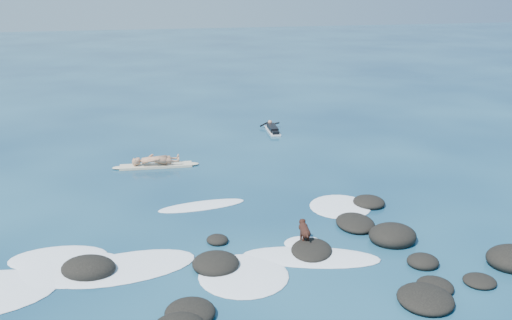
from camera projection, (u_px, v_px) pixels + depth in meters
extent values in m
plane|color=#0A2642|center=(229.00, 233.00, 16.78)|extent=(160.00, 160.00, 0.00)
ellipsoid|color=black|center=(393.00, 236.00, 16.22)|extent=(1.70, 1.64, 0.62)
ellipsoid|color=black|center=(355.00, 223.00, 17.24)|extent=(1.34, 1.63, 0.36)
ellipsoid|color=black|center=(369.00, 202.00, 18.88)|extent=(1.07, 1.13, 0.37)
ellipsoid|color=black|center=(423.00, 262.00, 14.84)|extent=(0.95, 0.93, 0.36)
ellipsoid|color=black|center=(435.00, 286.00, 13.67)|extent=(1.00, 1.06, 0.29)
ellipsoid|color=black|center=(312.00, 250.00, 15.51)|extent=(1.59, 1.75, 0.32)
ellipsoid|color=black|center=(216.00, 263.00, 14.69)|extent=(1.23, 1.26, 0.46)
ellipsoid|color=black|center=(190.00, 312.00, 12.54)|extent=(1.37, 1.42, 0.38)
ellipsoid|color=black|center=(425.00, 299.00, 13.08)|extent=(1.65, 1.72, 0.38)
ellipsoid|color=black|center=(89.00, 268.00, 14.41)|extent=(1.72, 1.57, 0.55)
ellipsoid|color=black|center=(217.00, 240.00, 16.15)|extent=(0.79, 0.81, 0.27)
ellipsoid|color=black|center=(480.00, 281.00, 13.94)|extent=(0.97, 0.96, 0.23)
ellipsoid|color=white|center=(244.00, 275.00, 14.30)|extent=(2.52, 2.59, 0.12)
ellipsoid|color=white|center=(340.00, 206.00, 18.73)|extent=(2.65, 2.74, 0.12)
ellipsoid|color=white|center=(124.00, 268.00, 14.69)|extent=(3.98, 2.23, 0.12)
ellipsoid|color=white|center=(74.00, 269.00, 14.64)|extent=(3.42, 2.80, 0.12)
ellipsoid|color=white|center=(311.00, 257.00, 15.25)|extent=(3.93, 2.43, 0.12)
ellipsoid|color=white|center=(42.00, 265.00, 14.82)|extent=(1.69, 2.34, 0.12)
ellipsoid|color=white|center=(58.00, 258.00, 15.21)|extent=(2.72, 1.72, 0.12)
ellipsoid|color=white|center=(202.00, 206.00, 18.79)|extent=(3.01, 1.12, 0.12)
ellipsoid|color=white|center=(42.00, 275.00, 14.34)|extent=(1.93, 2.28, 0.12)
ellipsoid|color=white|center=(303.00, 243.00, 16.10)|extent=(1.10, 0.90, 0.12)
cube|color=beige|center=(156.00, 166.00, 22.78)|extent=(2.89, 0.83, 0.10)
ellipsoid|color=beige|center=(192.00, 164.00, 23.01)|extent=(0.60, 0.37, 0.10)
ellipsoid|color=beige|center=(120.00, 168.00, 22.54)|extent=(0.60, 0.37, 0.10)
imported|color=tan|center=(155.00, 142.00, 22.49)|extent=(0.50, 0.71, 1.85)
cube|color=silver|center=(273.00, 131.00, 28.24)|extent=(0.68, 2.11, 0.08)
ellipsoid|color=silver|center=(269.00, 126.00, 29.22)|extent=(0.29, 0.48, 0.08)
cube|color=black|center=(273.00, 128.00, 28.20)|extent=(0.51, 1.31, 0.21)
sphere|color=tan|center=(270.00, 122.00, 28.86)|extent=(0.24, 0.24, 0.22)
cylinder|color=black|center=(264.00, 124.00, 28.99)|extent=(0.52, 0.23, 0.23)
cylinder|color=black|center=(275.00, 124.00, 29.07)|extent=(0.50, 0.33, 0.23)
cube|color=black|center=(275.00, 132.00, 27.54)|extent=(0.37, 0.55, 0.13)
cylinder|color=black|center=(305.00, 230.00, 15.88)|extent=(0.33, 0.55, 0.25)
sphere|color=black|center=(303.00, 227.00, 16.10)|extent=(0.30, 0.30, 0.26)
sphere|color=black|center=(306.00, 234.00, 15.66)|extent=(0.27, 0.27, 0.24)
sphere|color=black|center=(302.00, 222.00, 16.22)|extent=(0.21, 0.21, 0.19)
cone|color=black|center=(302.00, 221.00, 16.33)|extent=(0.11, 0.13, 0.10)
cone|color=black|center=(301.00, 220.00, 16.18)|extent=(0.10, 0.08, 0.09)
cone|color=black|center=(304.00, 220.00, 16.19)|extent=(0.10, 0.08, 0.09)
cylinder|color=black|center=(301.00, 237.00, 16.12)|extent=(0.07, 0.07, 0.34)
cylinder|color=black|center=(306.00, 236.00, 16.13)|extent=(0.07, 0.07, 0.34)
cylinder|color=black|center=(303.00, 242.00, 15.78)|extent=(0.07, 0.07, 0.34)
cylinder|color=black|center=(308.00, 242.00, 15.79)|extent=(0.07, 0.07, 0.34)
cylinder|color=black|center=(307.00, 234.00, 15.53)|extent=(0.08, 0.25, 0.15)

